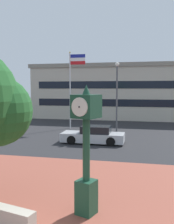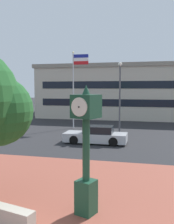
# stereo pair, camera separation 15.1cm
# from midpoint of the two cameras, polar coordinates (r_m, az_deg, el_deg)

# --- Properties ---
(plaza_brick_paving) EXTENTS (44.00, 13.73, 0.01)m
(plaza_brick_paving) POSITION_cam_midpoint_polar(r_m,az_deg,el_deg) (9.07, -8.63, -21.38)
(plaza_brick_paving) COLOR brown
(plaza_brick_paving) RESTS_ON ground
(street_clock) EXTENTS (0.93, 0.93, 4.14)m
(street_clock) POSITION_cam_midpoint_polar(r_m,az_deg,el_deg) (8.49, 0.33, -7.61)
(street_clock) COLOR #19422D
(street_clock) RESTS_ON ground
(car_street_mid) EXTENTS (4.59, 1.84, 1.28)m
(car_street_mid) POSITION_cam_midpoint_polar(r_m,az_deg,el_deg) (19.71, 2.20, -5.03)
(car_street_mid) COLOR #B7BABF
(car_street_mid) RESTS_ON ground
(flagpole_primary) EXTENTS (1.62, 0.14, 7.63)m
(flagpole_primary) POSITION_cam_midpoint_polar(r_m,az_deg,el_deg) (26.76, -2.38, 6.26)
(flagpole_primary) COLOR silver
(flagpole_primary) RESTS_ON ground
(civic_building) EXTENTS (24.05, 16.22, 7.17)m
(civic_building) POSITION_cam_midpoint_polar(r_m,az_deg,el_deg) (40.98, 9.06, 4.43)
(civic_building) COLOR beige
(civic_building) RESTS_ON ground
(street_lamp_post) EXTENTS (0.36, 0.36, 6.21)m
(street_lamp_post) POSITION_cam_midpoint_polar(r_m,az_deg,el_deg) (22.68, 7.22, 4.54)
(street_lamp_post) COLOR #4C4C51
(street_lamp_post) RESTS_ON ground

